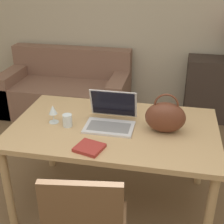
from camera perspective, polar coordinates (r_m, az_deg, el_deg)
name	(u,v)px	position (r m, az deg, el deg)	size (l,w,h in m)	color
wall_back	(148,6)	(4.20, 6.52, 18.66)	(10.00, 0.06, 2.70)	#BCB29E
dining_table	(114,135)	(2.40, 0.35, -4.21)	(1.56, 0.94, 0.74)	tan
couch	(67,91)	(4.25, -8.24, 3.76)	(1.65, 0.83, 0.82)	#7F5B4C
laptop	(111,116)	(2.38, -0.16, -0.72)	(0.37, 0.32, 0.25)	silver
drinking_glass	(67,120)	(2.37, -8.16, -1.54)	(0.07, 0.07, 0.10)	silver
wine_glass	(53,111)	(2.42, -10.74, 0.18)	(0.08, 0.08, 0.14)	silver
handbag	(165,117)	(2.28, 9.72, -0.90)	(0.29, 0.17, 0.30)	#592D1E
book	(89,148)	(2.09, -4.16, -6.53)	(0.21, 0.20, 0.02)	maroon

